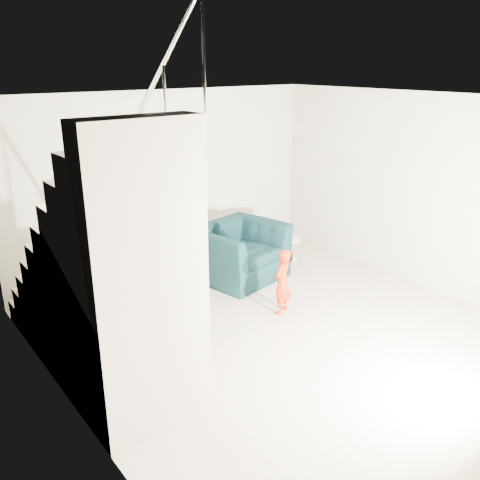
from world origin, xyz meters
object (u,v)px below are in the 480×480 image
side_table (290,245)px  armchair (239,252)px  staircase (106,293)px  toddler (282,282)px

side_table → armchair: bearing=-175.1°
staircase → armchair: bearing=25.6°
side_table → staircase: 4.02m
side_table → toddler: bearing=-136.3°
side_table → staircase: size_ratio=0.10×
armchair → toddler: size_ratio=1.44×
armchair → toddler: (-0.26, -1.23, 0.03)m
toddler → staircase: (-2.33, -0.01, 0.52)m
staircase → toddler: bearing=0.2°
staircase → side_table: bearing=19.7°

